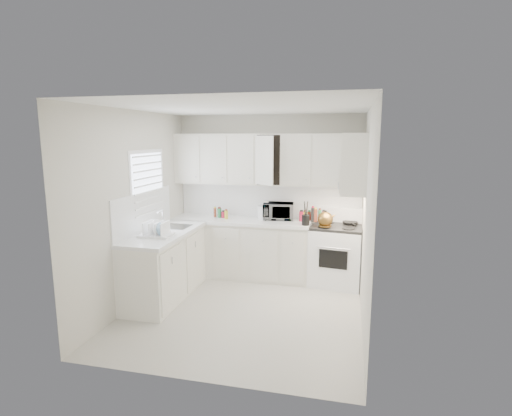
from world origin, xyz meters
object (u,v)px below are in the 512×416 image
(microwave, at_px, (278,209))
(dish_rack, at_px, (156,228))
(rice_cooker, at_px, (266,211))
(stove, at_px, (337,247))
(tea_kettle, at_px, (325,218))
(utensil_crock, at_px, (306,213))

(microwave, bearing_deg, dish_rack, -140.63)
(dish_rack, bearing_deg, microwave, 44.73)
(dish_rack, bearing_deg, rice_cooker, 48.63)
(rice_cooker, bearing_deg, stove, -1.52)
(microwave, xyz_separation_m, rice_cooker, (-0.20, -0.03, -0.04))
(tea_kettle, xyz_separation_m, dish_rack, (-2.15, -1.14, -0.01))
(tea_kettle, relative_size, microwave, 0.59)
(stove, height_order, tea_kettle, tea_kettle)
(dish_rack, bearing_deg, utensil_crock, 29.11)
(stove, relative_size, rice_cooker, 4.68)
(tea_kettle, height_order, utensil_crock, utensil_crock)
(microwave, bearing_deg, rice_cooker, -179.10)
(rice_cooker, bearing_deg, tea_kettle, -11.81)
(tea_kettle, height_order, rice_cooker, rice_cooker)
(rice_cooker, height_order, dish_rack, rice_cooker)
(stove, bearing_deg, tea_kettle, -130.76)
(rice_cooker, xyz_separation_m, utensil_crock, (0.68, -0.32, 0.06))
(microwave, relative_size, utensil_crock, 1.28)
(microwave, relative_size, rice_cooker, 1.90)
(rice_cooker, relative_size, dish_rack, 0.61)
(tea_kettle, bearing_deg, stove, 28.64)
(tea_kettle, relative_size, dish_rack, 0.68)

